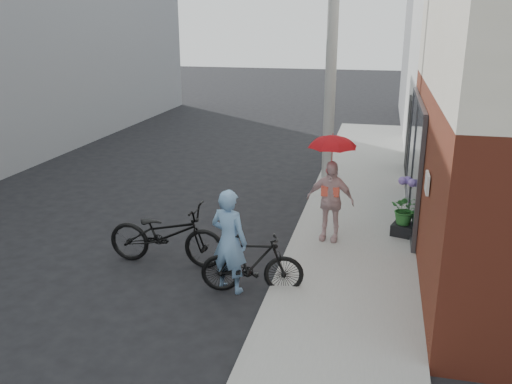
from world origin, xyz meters
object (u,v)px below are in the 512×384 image
(officer, at_px, (229,241))
(planter, at_px, (404,229))
(bike_right, at_px, (252,264))
(kimono_woman, at_px, (330,201))
(utility_pole, at_px, (332,47))
(bike_left, at_px, (166,234))

(officer, height_order, planter, officer)
(officer, distance_m, bike_right, 0.51)
(bike_right, height_order, planter, bike_right)
(kimono_woman, bearing_deg, officer, -113.85)
(bike_right, bearing_deg, utility_pole, -14.30)
(kimono_woman, bearing_deg, planter, 29.01)
(bike_left, relative_size, bike_right, 1.30)
(bike_right, bearing_deg, officer, 83.43)
(utility_pole, distance_m, officer, 7.00)
(officer, bearing_deg, bike_right, -160.84)
(officer, height_order, bike_left, officer)
(utility_pole, relative_size, officer, 4.12)
(utility_pole, distance_m, planter, 5.27)
(utility_pole, xyz_separation_m, planter, (1.90, -3.67, -3.27))
(bike_left, distance_m, planter, 4.61)
(bike_left, height_order, kimono_woman, kimono_woman)
(kimono_woman, distance_m, planter, 1.66)
(officer, bearing_deg, bike_left, -11.61)
(planter, bearing_deg, bike_left, -153.58)
(utility_pole, bearing_deg, bike_right, -94.46)
(bike_left, bearing_deg, bike_right, -112.38)
(bike_right, distance_m, planter, 3.64)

